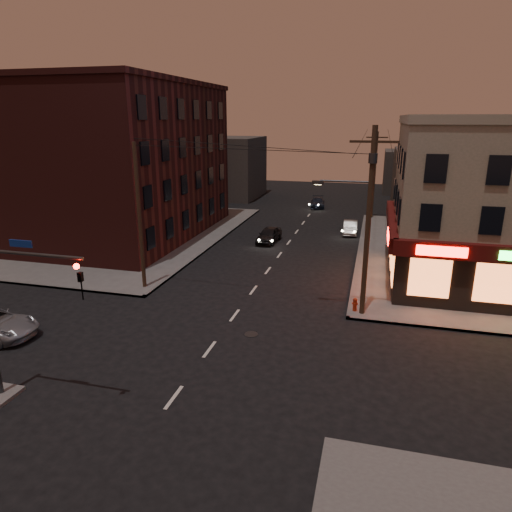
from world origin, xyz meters
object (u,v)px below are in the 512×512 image
(fire_hydrant, at_px, (355,304))
(sedan_far, at_px, (318,202))
(sedan_mid, at_px, (350,227))
(sedan_near, at_px, (269,235))

(fire_hydrant, bearing_deg, sedan_far, 101.08)
(sedan_mid, relative_size, fire_hydrant, 4.75)
(sedan_far, relative_size, fire_hydrant, 5.26)
(sedan_far, bearing_deg, sedan_near, -103.00)
(sedan_near, height_order, fire_hydrant, sedan_near)
(sedan_mid, height_order, sedan_far, sedan_mid)
(sedan_near, relative_size, sedan_far, 0.96)
(sedan_mid, xyz_separation_m, sedan_far, (-4.70, 12.53, -0.01))
(sedan_mid, bearing_deg, sedan_near, -145.81)
(sedan_far, xyz_separation_m, fire_hydrant, (6.10, -31.12, -0.02))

